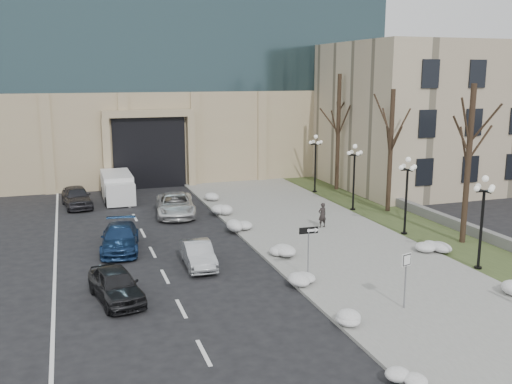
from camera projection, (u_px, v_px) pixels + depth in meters
ground at (398, 351)px, 19.95m from camera, size 160.00×160.00×0.00m
sidewalk at (321, 235)px, 34.02m from camera, size 9.00×40.00×0.12m
curb at (249, 242)px, 32.62m from camera, size 0.30×40.00×0.14m
grass_strip at (414, 226)px, 36.04m from camera, size 4.00×40.00×0.10m
stone_wall at (423, 212)px, 38.46m from camera, size 0.50×30.00×0.70m
classical_building at (443, 113)px, 51.54m from camera, size 22.00×18.12×12.00m
car_a at (116, 285)px, 24.23m from camera, size 2.43×4.39×1.41m
car_b at (198, 254)px, 28.56m from camera, size 1.49×3.88×1.26m
car_c at (120, 238)px, 31.13m from camera, size 2.58×5.06×1.40m
car_d at (175, 205)px, 38.83m from camera, size 3.18×5.66×1.49m
car_e at (77, 197)px, 41.26m from camera, size 2.34×4.70×1.54m
pedestrian at (322, 215)px, 35.39m from camera, size 0.62×0.46×1.56m
box_truck at (118, 187)px, 43.73m from camera, size 2.23×6.20×1.97m
one_way_sign at (312, 236)px, 26.29m from camera, size 0.97×0.26×2.60m
keep_sign at (406, 269)px, 22.95m from camera, size 0.51×0.20×2.44m
snow_clump_a at (412, 378)px, 17.60m from camera, size 1.10×1.60×0.36m
snow_clump_b at (354, 320)px, 21.70m from camera, size 1.10×1.60×0.36m
snow_clump_c at (305, 280)px, 25.95m from camera, size 1.10×1.60×0.36m
snow_clump_d at (279, 252)px, 29.92m from camera, size 1.10×1.60×0.36m
snow_clump_e at (241, 228)px, 34.65m from camera, size 1.10×1.60×0.36m
snow_clump_f at (225, 211)px, 38.93m from camera, size 1.10×1.60×0.36m
snow_clump_g at (213, 198)px, 43.09m from camera, size 1.10×1.60×0.36m
snow_clump_h at (510, 288)px, 24.99m from camera, size 1.10×1.60×0.36m
snow_clump_i at (429, 247)px, 30.91m from camera, size 1.10×1.60×0.36m
lamppost_a at (483, 210)px, 27.47m from camera, size 1.18×1.18×4.76m
lamppost_b at (407, 185)px, 33.51m from camera, size 1.18×1.18×4.76m
lamppost_c at (354, 168)px, 39.54m from camera, size 1.18×1.18×4.76m
lamppost_d at (315, 156)px, 45.57m from camera, size 1.18×1.18×4.76m
tree_near at (470, 142)px, 31.31m from camera, size 3.20×3.20×9.00m
tree_mid at (391, 134)px, 38.80m from camera, size 3.20×3.20×8.50m
tree_far at (339, 116)px, 46.09m from camera, size 3.20×3.20×9.50m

